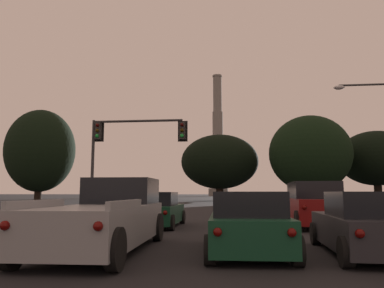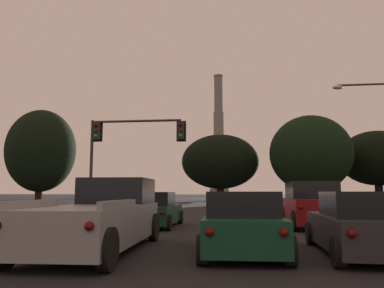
{
  "view_description": "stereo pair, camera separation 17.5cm",
  "coord_description": "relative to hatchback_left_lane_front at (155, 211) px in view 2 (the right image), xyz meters",
  "views": [
    {
      "loc": [
        -0.16,
        0.44,
        1.42
      ],
      "look_at": [
        -4.72,
        43.22,
        7.01
      ],
      "focal_mm": 35.0,
      "sensor_mm": 36.0,
      "label": 1
    },
    {
      "loc": [
        0.02,
        0.46,
        1.42
      ],
      "look_at": [
        -4.72,
        43.22,
        7.01
      ],
      "focal_mm": 35.0,
      "sensor_mm": 36.0,
      "label": 2
    }
  ],
  "objects": [
    {
      "name": "traffic_light_overhead_left",
      "position": [
        -3.25,
        6.05,
        3.78
      ],
      "size": [
        5.92,
        0.5,
        5.78
      ],
      "color": "#2D2D30",
      "rests_on": "ground_plane"
    },
    {
      "name": "suv_right_lane_front",
      "position": [
        6.51,
        0.66,
        0.23
      ],
      "size": [
        2.21,
        4.95,
        1.86
      ],
      "rotation": [
        0.0,
        0.0,
        -0.02
      ],
      "color": "maroon",
      "rests_on": "ground_plane"
    },
    {
      "name": "pickup_truck_left_lane_second",
      "position": [
        -0.01,
        -6.36,
        0.14
      ],
      "size": [
        2.3,
        5.55,
        1.82
      ],
      "rotation": [
        0.0,
        0.0,
        0.02
      ],
      "color": "gray",
      "rests_on": "ground_plane"
    },
    {
      "name": "hatchback_right_lane_second",
      "position": [
        6.15,
        -6.56,
        0.0
      ],
      "size": [
        2.05,
        4.16,
        1.44
      ],
      "rotation": [
        0.0,
        0.0,
        -0.04
      ],
      "color": "#232328",
      "rests_on": "ground_plane"
    },
    {
      "name": "hatchback_center_lane_second",
      "position": [
        3.48,
        -6.51,
        0.0
      ],
      "size": [
        1.99,
        4.14,
        1.44
      ],
      "rotation": [
        0.0,
        0.0,
        0.02
      ],
      "color": "#0F3823",
      "rests_on": "ground_plane"
    },
    {
      "name": "treeline_far_right",
      "position": [
        16.08,
        47.84,
        7.14
      ],
      "size": [
        13.47,
        12.13,
        14.19
      ],
      "color": "black",
      "rests_on": "ground_plane"
    },
    {
      "name": "smokestack",
      "position": [
        -2.54,
        139.12,
        19.36
      ],
      "size": [
        8.01,
        8.01,
        51.05
      ],
      "color": "slate",
      "rests_on": "ground_plane"
    },
    {
      "name": "treeline_far_left",
      "position": [
        28.75,
        53.94,
        6.81
      ],
      "size": [
        13.26,
        11.93,
        12.37
      ],
      "color": "black",
      "rests_on": "ground_plane"
    },
    {
      "name": "street_lamp",
      "position": [
        11.8,
        6.93,
        4.24
      ],
      "size": [
        3.17,
        0.36,
        7.92
      ],
      "color": "#38383A",
      "rests_on": "ground_plane"
    },
    {
      "name": "treeline_left_mid",
      "position": [
        -29.02,
        44.01,
        7.77
      ],
      "size": [
        11.63,
        10.47,
        15.39
      ],
      "color": "black",
      "rests_on": "ground_plane"
    },
    {
      "name": "treeline_center_left",
      "position": [
        0.97,
        51.39,
        6.22
      ],
      "size": [
        13.79,
        12.41,
        11.75
      ],
      "color": "black",
      "rests_on": "ground_plane"
    },
    {
      "name": "hatchback_left_lane_front",
      "position": [
        0.0,
        0.0,
        0.0
      ],
      "size": [
        1.91,
        4.11,
        1.44
      ],
      "rotation": [
        0.0,
        0.0,
        0.0
      ],
      "color": "#0F3823",
      "rests_on": "ground_plane"
    }
  ]
}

